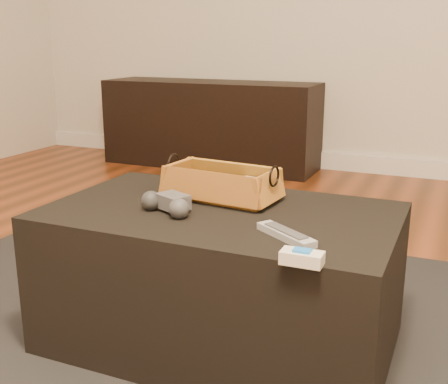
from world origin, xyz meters
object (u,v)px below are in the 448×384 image
at_px(tv_remote, 214,192).
at_px(ottoman, 221,277).
at_px(game_controller, 168,203).
at_px(media_cabinet, 210,124).
at_px(silver_remote, 286,234).
at_px(wicker_basket, 221,186).
at_px(cream_gadget, 302,257).

bearing_deg(tv_remote, ottoman, -56.41).
bearing_deg(game_controller, tv_remote, 71.60).
height_order(media_cabinet, silver_remote, media_cabinet).
height_order(tv_remote, wicker_basket, wicker_basket).
distance_m(wicker_basket, silver_remote, 0.39).
relative_size(game_controller, silver_remote, 1.02).
height_order(tv_remote, game_controller, game_controller).
bearing_deg(ottoman, game_controller, -144.21).
bearing_deg(tv_remote, media_cabinet, 115.28).
distance_m(media_cabinet, ottoman, 2.52).
relative_size(ottoman, wicker_basket, 2.69).
distance_m(ottoman, tv_remote, 0.26).
bearing_deg(ottoman, tv_remote, 123.52).
relative_size(tv_remote, silver_remote, 1.04).
height_order(media_cabinet, game_controller, media_cabinet).
distance_m(media_cabinet, tv_remote, 2.41).
bearing_deg(game_controller, media_cabinet, 112.23).
distance_m(tv_remote, silver_remote, 0.39).
bearing_deg(ottoman, silver_remote, -32.02).
height_order(media_cabinet, ottoman, media_cabinet).
xyz_separation_m(media_cabinet, ottoman, (1.09, -2.27, -0.08)).
distance_m(ottoman, cream_gadget, 0.50).
xyz_separation_m(game_controller, silver_remote, (0.37, -0.06, -0.02)).
relative_size(ottoman, tv_remote, 5.36).
xyz_separation_m(ottoman, wicker_basket, (-0.04, 0.11, 0.25)).
xyz_separation_m(media_cabinet, cream_gadget, (1.41, -2.57, 0.14)).
xyz_separation_m(tv_remote, game_controller, (-0.06, -0.18, 0.01)).
bearing_deg(cream_gadget, silver_remote, 119.57).
xyz_separation_m(tv_remote, cream_gadget, (0.39, -0.39, -0.01)).
bearing_deg(media_cabinet, tv_remote, -64.79).
bearing_deg(wicker_basket, game_controller, -112.38).
height_order(game_controller, silver_remote, game_controller).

